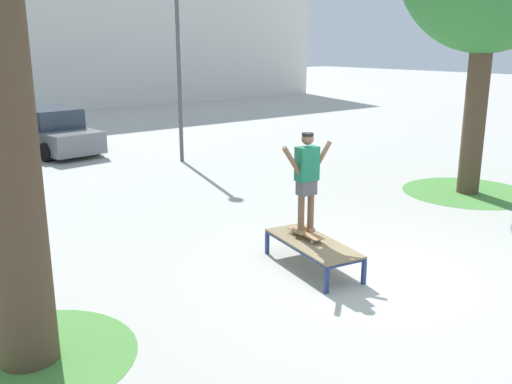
% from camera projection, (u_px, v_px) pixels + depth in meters
% --- Properties ---
extents(ground_plane, '(120.00, 120.00, 0.00)m').
position_uv_depth(ground_plane, '(373.00, 276.00, 9.04)').
color(ground_plane, '#B7B5AD').
extents(building_facade, '(39.57, 4.00, 11.04)m').
position_uv_depth(building_facade, '(12.00, 6.00, 29.84)').
color(building_facade, silver).
rests_on(building_facade, ground).
extents(skate_box, '(1.11, 2.01, 0.46)m').
position_uv_depth(skate_box, '(313.00, 244.00, 9.26)').
color(skate_box, navy).
rests_on(skate_box, ground).
extents(skateboard, '(0.28, 0.82, 0.09)m').
position_uv_depth(skateboard, '(305.00, 233.00, 9.42)').
color(skateboard, '#9E754C').
rests_on(skateboard, skate_box).
extents(skater, '(1.00, 0.31, 1.69)m').
position_uv_depth(skater, '(307.00, 176.00, 9.16)').
color(skater, brown).
rests_on(skater, skateboard).
extents(grass_patch_near_left, '(2.51, 2.51, 0.01)m').
position_uv_depth(grass_patch_near_left, '(30.00, 358.00, 6.67)').
color(grass_patch_near_left, '#519342').
rests_on(grass_patch_near_left, ground).
extents(grass_patch_near_right, '(3.18, 3.18, 0.01)m').
position_uv_depth(grass_patch_near_right, '(467.00, 192.00, 14.10)').
color(grass_patch_near_right, '#519342').
rests_on(grass_patch_near_right, ground).
extents(car_grey, '(2.25, 4.36, 1.50)m').
position_uv_depth(car_grey, '(52.00, 132.00, 19.07)').
color(car_grey, slate).
rests_on(car_grey, ground).
extents(light_post, '(0.36, 0.36, 5.83)m').
position_uv_depth(light_post, '(178.00, 36.00, 16.83)').
color(light_post, '#4C4C51').
rests_on(light_post, ground).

